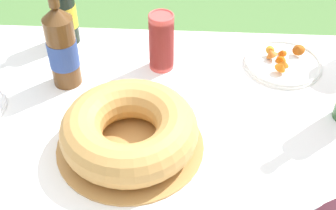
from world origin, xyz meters
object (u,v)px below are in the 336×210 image
(juice_bottle_red, at_px, (63,9))
(cider_bottle_amber, at_px, (62,46))
(bundt_cake, at_px, (129,131))
(cup_stack, at_px, (161,42))
(snack_plate_left, at_px, (283,62))

(juice_bottle_red, bearing_deg, cider_bottle_amber, -77.93)
(bundt_cake, relative_size, cider_bottle_amber, 1.12)
(bundt_cake, relative_size, cup_stack, 2.05)
(cider_bottle_amber, bearing_deg, cup_stack, 18.43)
(juice_bottle_red, bearing_deg, snack_plate_left, -7.90)
(cup_stack, distance_m, snack_plate_left, 0.37)
(cider_bottle_amber, relative_size, snack_plate_left, 1.40)
(cup_stack, xyz_separation_m, juice_bottle_red, (-0.31, 0.12, 0.03))
(cup_stack, height_order, cider_bottle_amber, cider_bottle_amber)
(cup_stack, bearing_deg, bundt_cake, -99.39)
(cider_bottle_amber, relative_size, juice_bottle_red, 1.05)
(cup_stack, relative_size, juice_bottle_red, 0.57)
(snack_plate_left, bearing_deg, cup_stack, -175.92)
(bundt_cake, distance_m, snack_plate_left, 0.55)
(bundt_cake, xyz_separation_m, snack_plate_left, (0.41, 0.36, -0.04))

